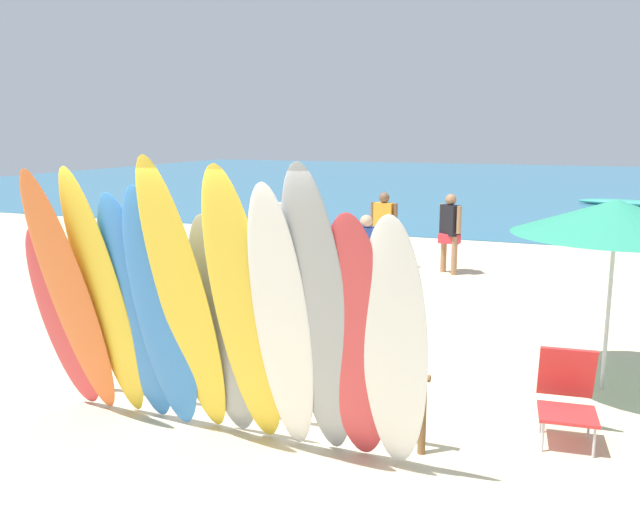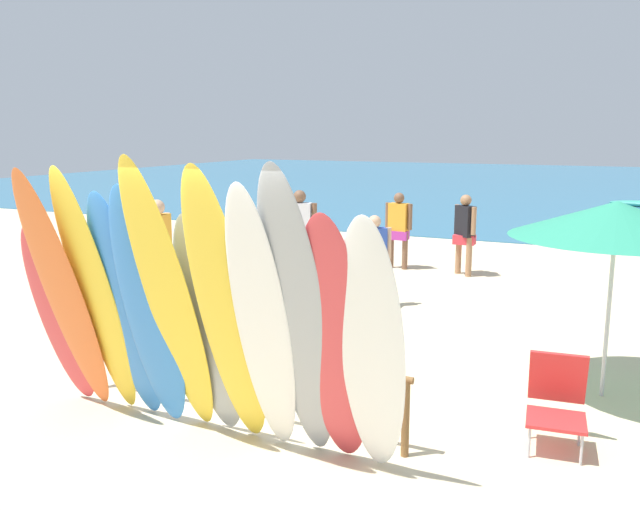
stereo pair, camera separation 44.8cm
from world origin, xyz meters
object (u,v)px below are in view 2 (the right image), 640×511
(surfboard_red_0, at_px, (59,316))
(surfboard_blue_3, at_px, (126,309))
(beachgoer_near_rack, at_px, (159,247))
(surfboard_red_10, at_px, (335,345))
(beachgoer_by_water, at_px, (465,229))
(surfboard_orange_1, at_px, (64,296))
(surfboard_blue_4, at_px, (149,311))
(surfboard_yellow_5, at_px, (170,303))
(beach_umbrella, at_px, (616,220))
(surfboard_grey_9, at_px, (298,321))
(surfboard_rack, at_px, (226,361))
(beachgoer_midbeach, at_px, (374,254))
(beachgoer_strolling, at_px, (398,225))
(surfboard_yellow_2, at_px, (96,296))
(surfboard_white_11, at_px, (372,351))
(beachgoer_photographing, at_px, (300,229))
(surfboard_yellow_7, at_px, (226,314))
(beach_chair_red, at_px, (557,398))
(surfboard_grey_6, at_px, (209,328))
(surfboard_white_8, at_px, (263,326))

(surfboard_red_0, relative_size, surfboard_blue_3, 0.86)
(surfboard_blue_3, height_order, beachgoer_near_rack, surfboard_blue_3)
(surfboard_red_10, distance_m, beachgoer_by_water, 8.03)
(surfboard_orange_1, height_order, surfboard_red_10, surfboard_orange_1)
(surfboard_blue_4, bearing_deg, surfboard_yellow_5, -16.94)
(surfboard_blue_3, bearing_deg, beach_umbrella, 34.15)
(surfboard_grey_9, bearing_deg, surfboard_red_0, 176.95)
(beachgoer_by_water, xyz_separation_m, beachgoer_near_rack, (-3.80, -4.48, 0.09))
(surfboard_rack, bearing_deg, surfboard_grey_9, -29.33)
(surfboard_grey_9, distance_m, beachgoer_midbeach, 5.29)
(surfboard_rack, xyz_separation_m, beachgoer_strolling, (-0.70, 7.53, 0.31))
(surfboard_red_0, xyz_separation_m, surfboard_grey_9, (2.70, -0.12, 0.32))
(surfboard_blue_3, relative_size, beachgoer_midbeach, 1.59)
(surfboard_rack, relative_size, surfboard_yellow_2, 1.44)
(surfboard_yellow_2, relative_size, surfboard_white_11, 1.14)
(beachgoer_by_water, bearing_deg, surfboard_rack, 123.45)
(beachgoer_photographing, bearing_deg, beachgoer_near_rack, 52.42)
(surfboard_yellow_5, height_order, beachgoer_photographing, surfboard_yellow_5)
(surfboard_yellow_7, height_order, beachgoer_photographing, surfboard_yellow_7)
(surfboard_rack, bearing_deg, beach_chair_red, 15.04)
(surfboard_blue_4, height_order, beachgoer_midbeach, surfboard_blue_4)
(beachgoer_photographing, bearing_deg, beach_chair_red, 121.25)
(surfboard_yellow_2, distance_m, surfboard_blue_4, 0.64)
(surfboard_yellow_2, bearing_deg, surfboard_red_0, 175.28)
(surfboard_orange_1, distance_m, beach_chair_red, 4.64)
(beachgoer_midbeach, distance_m, beachgoer_by_water, 3.05)
(beachgoer_photographing, bearing_deg, surfboard_yellow_7, 96.75)
(surfboard_grey_6, bearing_deg, surfboard_blue_4, -166.24)
(surfboard_rack, bearing_deg, surfboard_red_0, -163.39)
(beachgoer_strolling, bearing_deg, surfboard_rack, 102.59)
(surfboard_rack, relative_size, beach_chair_red, 4.49)
(surfboard_red_0, distance_m, surfboard_blue_4, 1.21)
(surfboard_white_8, xyz_separation_m, surfboard_grey_9, (0.30, 0.03, 0.07))
(beach_umbrella, bearing_deg, beachgoer_by_water, 116.54)
(beachgoer_strolling, bearing_deg, beach_chair_red, 125.83)
(surfboard_red_10, height_order, beachgoer_strolling, surfboard_red_10)
(surfboard_red_0, bearing_deg, beachgoer_by_water, 72.35)
(surfboard_grey_9, distance_m, surfboard_red_10, 0.35)
(beachgoer_near_rack, bearing_deg, surfboard_yellow_2, -157.11)
(surfboard_rack, height_order, beachgoer_photographing, beachgoer_photographing)
(beachgoer_photographing, xyz_separation_m, beach_umbrella, (5.32, -3.51, 0.91))
(surfboard_white_11, xyz_separation_m, beachgoer_near_rack, (-4.82, 3.52, -0.10))
(surfboard_blue_4, xyz_separation_m, beachgoer_midbeach, (0.30, 5.09, -0.33))
(surfboard_red_0, xyz_separation_m, surfboard_yellow_5, (1.48, -0.16, 0.33))
(surfboard_grey_9, distance_m, beachgoer_by_water, 8.10)
(beachgoer_strolling, height_order, beachgoer_photographing, beachgoer_photographing)
(surfboard_red_0, xyz_separation_m, surfboard_grey_6, (1.74, 0.04, 0.09))
(surfboard_yellow_7, bearing_deg, surfboard_grey_9, 1.49)
(surfboard_white_11, xyz_separation_m, beachgoer_by_water, (-1.02, 8.00, -0.20))
(beachgoer_photographing, height_order, beach_chair_red, beachgoer_photographing)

